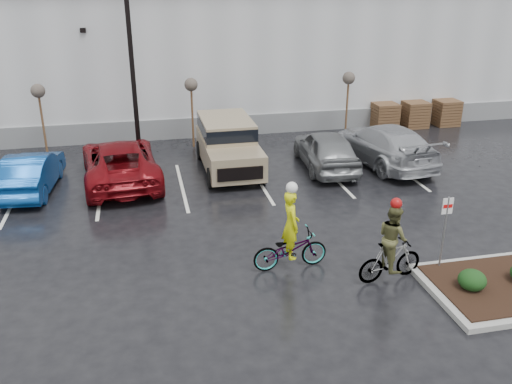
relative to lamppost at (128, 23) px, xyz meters
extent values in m
plane|color=black|center=(4.00, -12.00, -5.69)|extent=(120.00, 120.00, 0.00)
cube|color=#B7BABC|center=(4.00, 10.00, -2.19)|extent=(60.00, 15.00, 7.00)
cube|color=slate|center=(4.00, 2.45, -5.19)|extent=(60.00, 0.12, 1.00)
cube|color=#1C3817|center=(4.00, 33.00, -2.69)|extent=(80.00, 25.00, 6.00)
cylinder|color=black|center=(0.00, 0.00, -1.19)|extent=(0.20, 0.20, 9.00)
cylinder|color=#4F341F|center=(-4.00, 1.00, -4.29)|extent=(0.10, 0.10, 2.80)
sphere|color=#443E37|center=(-4.00, 1.00, -2.79)|extent=(0.60, 0.60, 0.60)
cylinder|color=#4F341F|center=(2.50, 1.00, -4.29)|extent=(0.10, 0.10, 2.80)
sphere|color=#443E37|center=(2.50, 1.00, -2.79)|extent=(0.60, 0.60, 0.60)
cylinder|color=#4F341F|center=(10.00, 1.00, -4.29)|extent=(0.10, 0.10, 2.80)
sphere|color=#443E37|center=(10.00, 1.00, -2.79)|extent=(0.60, 0.60, 0.60)
cube|color=#4F341F|center=(12.50, 2.00, -5.01)|extent=(1.20, 1.20, 1.35)
cube|color=#4F341F|center=(14.20, 2.00, -5.01)|extent=(1.20, 1.20, 1.35)
cube|color=#4F341F|center=(16.00, 2.00, -5.01)|extent=(1.20, 1.20, 1.35)
ellipsoid|color=black|center=(8.00, -13.00, -5.27)|extent=(0.70, 0.70, 0.52)
cylinder|color=gray|center=(7.80, -11.80, -4.59)|extent=(0.05, 0.05, 2.20)
cube|color=white|center=(7.80, -11.80, -3.74)|extent=(0.30, 0.02, 0.45)
cube|color=red|center=(7.80, -11.81, -3.74)|extent=(0.26, 0.02, 0.10)
imported|color=#0D418F|center=(-3.94, -3.24, -4.95)|extent=(1.93, 4.58, 1.47)
imported|color=maroon|center=(-0.74, -2.94, -4.87)|extent=(3.22, 6.10, 1.64)
imported|color=slate|center=(7.53, -3.14, -4.88)|extent=(2.21, 4.87, 1.62)
imported|color=#B0B3B8|center=(10.11, -3.08, -4.84)|extent=(3.08, 6.05, 1.68)
imported|color=#3F3F44|center=(3.89, -10.72, -5.14)|extent=(2.12, 0.83, 1.10)
imported|color=#C5CD0B|center=(3.89, -10.72, -4.38)|extent=(0.49, 0.72, 1.92)
sphere|color=silver|center=(3.89, -10.72, -3.31)|extent=(0.32, 0.32, 0.32)
imported|color=#3F3F44|center=(6.29, -11.88, -5.12)|extent=(1.86, 0.79, 1.13)
imported|color=#4D4D29|center=(6.29, -11.88, -4.45)|extent=(0.60, 0.92, 1.77)
sphere|color=#990C0C|center=(6.29, -11.88, -3.49)|extent=(0.29, 0.29, 0.29)
camera|label=1|loc=(0.18, -23.33, 1.93)|focal=38.00mm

